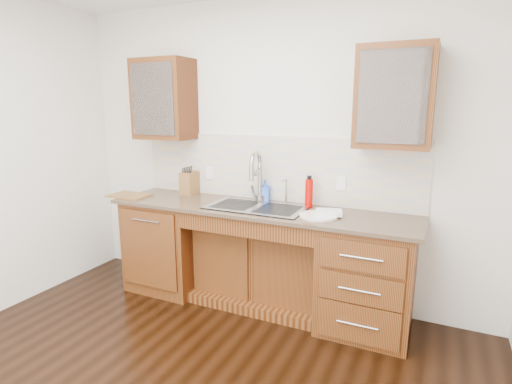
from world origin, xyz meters
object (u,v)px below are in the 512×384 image
at_px(plate, 318,216).
at_px(water_bottle, 309,193).
at_px(soap_bottle, 265,190).
at_px(knife_block, 190,183).
at_px(cutting_board, 130,195).

bearing_deg(plate, water_bottle, 121.92).
height_order(water_bottle, plate, water_bottle).
bearing_deg(soap_bottle, knife_block, 172.79).
relative_size(soap_bottle, water_bottle, 0.80).
xyz_separation_m(water_bottle, knife_block, (-1.23, 0.02, -0.01)).
height_order(knife_block, cutting_board, knife_block).
height_order(soap_bottle, knife_block, knife_block).
distance_m(soap_bottle, water_bottle, 0.45).
distance_m(plate, cutting_board, 1.87).
relative_size(soap_bottle, plate, 0.65).
distance_m(water_bottle, cutting_board, 1.74).
distance_m(knife_block, cutting_board, 0.59).
bearing_deg(plate, cutting_board, -178.44).
distance_m(soap_bottle, cutting_board, 1.32).
relative_size(plate, knife_block, 1.36).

